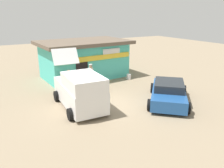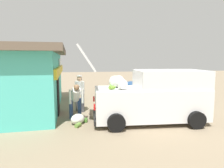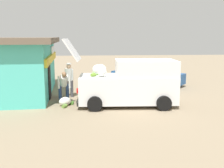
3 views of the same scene
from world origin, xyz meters
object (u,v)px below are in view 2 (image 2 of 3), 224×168
(vendor_standing, at_px, (80,91))
(paint_bucket, at_px, (73,94))
(storefront_bar, at_px, (17,79))
(parked_sedan, at_px, (153,88))
(unloaded_banana_pile, at_px, (78,119))
(delivery_van, at_px, (153,96))
(customer_bending, at_px, (76,98))

(vendor_standing, distance_m, paint_bucket, 3.59)
(storefront_bar, xyz_separation_m, parked_sedan, (2.09, -7.52, -0.91))
(parked_sedan, height_order, unloaded_banana_pile, parked_sedan)
(vendor_standing, relative_size, unloaded_banana_pile, 1.89)
(delivery_van, relative_size, vendor_standing, 2.87)
(delivery_van, xyz_separation_m, unloaded_banana_pile, (0.15, 2.88, -0.82))
(unloaded_banana_pile, bearing_deg, storefront_bar, 48.25)
(customer_bending, relative_size, paint_bucket, 3.53)
(parked_sedan, xyz_separation_m, customer_bending, (-4.10, 4.76, 0.29))
(parked_sedan, distance_m, vendor_standing, 5.43)
(delivery_van, xyz_separation_m, vendor_standing, (1.94, 2.81, -0.02))
(unloaded_banana_pile, bearing_deg, parked_sedan, -45.24)
(unloaded_banana_pile, bearing_deg, vendor_standing, -2.11)
(parked_sedan, xyz_separation_m, paint_bucket, (0.63, 5.09, -0.39))
(vendor_standing, bearing_deg, parked_sedan, -58.26)
(unloaded_banana_pile, relative_size, paint_bucket, 2.16)
(vendor_standing, xyz_separation_m, customer_bending, (-1.25, 0.15, -0.09))
(delivery_van, xyz_separation_m, customer_bending, (0.69, 2.96, -0.11))
(customer_bending, distance_m, paint_bucket, 4.79)
(storefront_bar, height_order, paint_bucket, storefront_bar)
(parked_sedan, bearing_deg, unloaded_banana_pile, 134.76)
(vendor_standing, relative_size, paint_bucket, 4.08)
(delivery_van, distance_m, vendor_standing, 3.41)
(parked_sedan, height_order, paint_bucket, parked_sedan)
(vendor_standing, distance_m, unloaded_banana_pile, 1.96)
(storefront_bar, bearing_deg, paint_bucket, -41.89)
(parked_sedan, relative_size, paint_bucket, 10.61)
(storefront_bar, bearing_deg, customer_bending, -126.05)
(customer_bending, bearing_deg, unloaded_banana_pile, -170.84)
(storefront_bar, distance_m, customer_bending, 3.48)
(delivery_van, bearing_deg, storefront_bar, 64.77)
(vendor_standing, bearing_deg, paint_bucket, 7.81)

